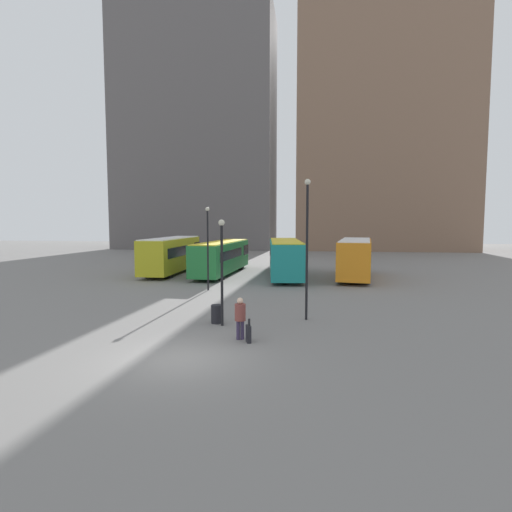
{
  "coord_description": "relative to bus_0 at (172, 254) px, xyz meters",
  "views": [
    {
      "loc": [
        4.39,
        -12.86,
        4.66
      ],
      "look_at": [
        0.37,
        17.12,
        2.11
      ],
      "focal_mm": 28.0,
      "sensor_mm": 36.0,
      "label": 1
    }
  ],
  "objects": [
    {
      "name": "bus_1",
      "position": [
        4.74,
        0.04,
        -0.16
      ],
      "size": [
        3.07,
        11.78,
        2.94
      ],
      "rotation": [
        0.0,
        0.0,
        1.52
      ],
      "color": "#237A38",
      "rests_on": "ground_plane"
    },
    {
      "name": "building_block_right",
      "position": [
        24.66,
        36.89,
        20.25
      ],
      "size": [
        28.66,
        14.0,
        44.05
      ],
      "color": "#7F604C",
      "rests_on": "ground_plane"
    },
    {
      "name": "building_block_left",
      "position": [
        -7.87,
        36.89,
        19.31
      ],
      "size": [
        27.83,
        14.3,
        42.16
      ],
      "color": "#5B5656",
      "rests_on": "ground_plane"
    },
    {
      "name": "lamp_post_1",
      "position": [
        12.46,
        -16.25,
        2.09
      ],
      "size": [
        0.28,
        0.28,
        6.69
      ],
      "color": "black",
      "rests_on": "ground_plane"
    },
    {
      "name": "lamp_post_0",
      "position": [
        5.69,
        -8.75,
        1.58
      ],
      "size": [
        0.28,
        0.28,
        5.7
      ],
      "color": "black",
      "rests_on": "ground_plane"
    },
    {
      "name": "trash_bin",
      "position": [
        8.35,
        -17.47,
        -1.35
      ],
      "size": [
        0.52,
        0.52,
        0.85
      ],
      "color": "black",
      "rests_on": "ground_plane"
    },
    {
      "name": "suitcase",
      "position": [
        10.27,
        -20.23,
        -1.43
      ],
      "size": [
        0.28,
        0.41,
        0.97
      ],
      "rotation": [
        0.0,
        0.0,
        1.91
      ],
      "color": "black",
      "rests_on": "ground_plane"
    },
    {
      "name": "bus_3",
      "position": [
        16.38,
        -1.33,
        -0.01
      ],
      "size": [
        3.77,
        9.5,
        3.26
      ],
      "rotation": [
        0.0,
        0.0,
        1.43
      ],
      "color": "orange",
      "rests_on": "ground_plane"
    },
    {
      "name": "bus_0",
      "position": [
        0.0,
        0.0,
        0.0
      ],
      "size": [
        2.47,
        10.45,
        3.27
      ],
      "rotation": [
        0.0,
        0.0,
        1.57
      ],
      "color": "gold",
      "rests_on": "ground_plane"
    },
    {
      "name": "lamp_post_2",
      "position": [
        8.7,
        -17.88,
        1.1
      ],
      "size": [
        0.28,
        0.28,
        4.79
      ],
      "color": "black",
      "rests_on": "ground_plane"
    },
    {
      "name": "bus_2",
      "position": [
        10.52,
        -0.9,
        -0.07
      ],
      "size": [
        3.78,
        11.53,
        3.13
      ],
      "rotation": [
        0.0,
        0.0,
        1.68
      ],
      "color": "#19847F",
      "rests_on": "ground_plane"
    },
    {
      "name": "traveler",
      "position": [
        9.88,
        -19.89,
        -0.77
      ],
      "size": [
        0.56,
        0.56,
        1.69
      ],
      "rotation": [
        0.0,
        0.0,
        1.91
      ],
      "color": "#382D4C",
      "rests_on": "ground_plane"
    },
    {
      "name": "ground_plane",
      "position": [
        8.18,
        -22.4,
        -1.77
      ],
      "size": [
        160.0,
        160.0,
        0.0
      ],
      "primitive_type": "plane",
      "color": "slate"
    }
  ]
}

